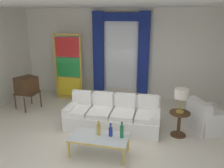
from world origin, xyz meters
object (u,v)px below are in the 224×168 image
object	(u,v)px
coffee_table	(99,138)
bottle_amber_squat	(122,131)
bottle_crystal_tall	(111,131)
round_side_table	(179,122)
couch_white_long	(113,116)
bottle_blue_decanter	(99,129)
table_lamp_brass	(182,95)
stained_glass_divider	(68,69)
vintage_tv	(26,86)
armchair_white	(207,120)
peacock_figurine	(78,97)

from	to	relation	value
coffee_table	bottle_amber_squat	world-z (taller)	bottle_amber_squat
bottle_crystal_tall	round_side_table	bearing A→B (deg)	38.62
couch_white_long	bottle_blue_decanter	size ratio (longest dim) A/B	7.66
bottle_blue_decanter	table_lamp_brass	size ratio (longest dim) A/B	0.54
bottle_blue_decanter	stained_glass_divider	xyz separation A→B (m)	(-1.90, 2.93, 0.53)
coffee_table	bottle_blue_decanter	distance (m)	0.18
bottle_crystal_tall	table_lamp_brass	world-z (taller)	table_lamp_brass
vintage_tv	coffee_table	bearing A→B (deg)	-33.89
bottle_blue_decanter	stained_glass_divider	bearing A→B (deg)	122.92
bottle_crystal_tall	round_side_table	size ratio (longest dim) A/B	0.48
couch_white_long	round_side_table	world-z (taller)	couch_white_long
bottle_crystal_tall	vintage_tv	distance (m)	3.55
coffee_table	vintage_tv	size ratio (longest dim) A/B	0.89
vintage_tv	round_side_table	bearing A→B (deg)	-9.09
stained_glass_divider	table_lamp_brass	world-z (taller)	stained_glass_divider
vintage_tv	round_side_table	world-z (taller)	vintage_tv
bottle_blue_decanter	couch_white_long	bearing A→B (deg)	88.56
bottle_blue_decanter	armchair_white	world-z (taller)	armchair_white
vintage_tv	table_lamp_brass	xyz separation A→B (m)	(4.44, -0.71, 0.30)
armchair_white	bottle_blue_decanter	bearing A→B (deg)	-146.66
couch_white_long	coffee_table	size ratio (longest dim) A/B	1.98
coffee_table	vintage_tv	xyz separation A→B (m)	(-2.82, 1.89, 0.36)
coffee_table	bottle_blue_decanter	bearing A→B (deg)	113.06
couch_white_long	coffee_table	xyz separation A→B (m)	(0.00, -1.28, 0.07)
coffee_table	bottle_blue_decanter	world-z (taller)	bottle_blue_decanter
couch_white_long	stained_glass_divider	bearing A→B (deg)	138.07
bottle_amber_squat	armchair_white	size ratio (longest dim) A/B	0.32
armchair_white	table_lamp_brass	world-z (taller)	table_lamp_brass
armchair_white	table_lamp_brass	bearing A→B (deg)	-148.10
stained_glass_divider	couch_white_long	bearing A→B (deg)	-41.93
bottle_crystal_tall	vintage_tv	xyz separation A→B (m)	(-3.04, 1.82, 0.21)
armchair_white	round_side_table	world-z (taller)	armchair_white
bottle_amber_squat	stained_glass_divider	xyz separation A→B (m)	(-2.38, 2.95, 0.51)
couch_white_long	bottle_amber_squat	distance (m)	1.32
vintage_tv	peacock_figurine	size ratio (longest dim) A/B	2.24
bottle_crystal_tall	table_lamp_brass	xyz separation A→B (m)	(1.39, 1.11, 0.51)
bottle_crystal_tall	bottle_amber_squat	bearing A→B (deg)	-3.03
bottle_amber_squat	stained_glass_divider	world-z (taller)	stained_glass_divider
bottle_amber_squat	round_side_table	world-z (taller)	bottle_amber_squat
couch_white_long	bottle_blue_decanter	bearing A→B (deg)	-91.44
bottle_crystal_tall	armchair_white	world-z (taller)	armchair_white
vintage_tv	armchair_white	world-z (taller)	vintage_tv
coffee_table	round_side_table	world-z (taller)	round_side_table
couch_white_long	bottle_blue_decanter	distance (m)	1.22
bottle_blue_decanter	bottle_crystal_tall	bearing A→B (deg)	-1.01
bottle_amber_squat	coffee_table	bearing A→B (deg)	-172.63
round_side_table	bottle_blue_decanter	bearing A→B (deg)	-146.08
bottle_amber_squat	peacock_figurine	distance (m)	3.26
bottle_amber_squat	vintage_tv	bearing A→B (deg)	150.71
bottle_crystal_tall	peacock_figurine	bearing A→B (deg)	123.21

